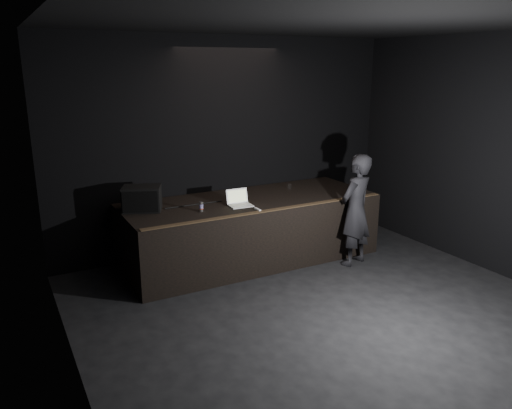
{
  "coord_description": "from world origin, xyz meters",
  "views": [
    {
      "loc": [
        -3.52,
        -3.98,
        3.04
      ],
      "look_at": [
        -0.13,
        2.3,
        1.03
      ],
      "focal_mm": 35.0,
      "sensor_mm": 36.0,
      "label": 1
    }
  ],
  "objects": [
    {
      "name": "stage_monitor",
      "position": [
        -1.67,
        2.91,
        1.18
      ],
      "size": [
        0.64,
        0.57,
        0.36
      ],
      "rotation": [
        0.0,
        0.0,
        -0.41
      ],
      "color": "black",
      "rests_on": "stage_riser"
    },
    {
      "name": "person",
      "position": [
        1.34,
        1.78,
        0.88
      ],
      "size": [
        0.74,
        0.6,
        1.75
      ],
      "primitive_type": "imported",
      "rotation": [
        0.0,
        0.0,
        3.46
      ],
      "color": "black",
      "rests_on": "ground"
    },
    {
      "name": "riser_lip",
      "position": [
        0.0,
        2.02,
        1.01
      ],
      "size": [
        3.92,
        0.1,
        0.01
      ],
      "primitive_type": "cube",
      "color": "brown",
      "rests_on": "stage_riser"
    },
    {
      "name": "cable",
      "position": [
        -0.92,
        2.81,
        1.01
      ],
      "size": [
        0.91,
        0.02,
        0.02
      ],
      "primitive_type": "cylinder",
      "rotation": [
        0.0,
        1.57,
        -0.0
      ],
      "color": "black",
      "rests_on": "stage_riser"
    },
    {
      "name": "room_walls",
      "position": [
        0.0,
        0.0,
        2.02
      ],
      "size": [
        6.1,
        7.1,
        3.52
      ],
      "color": "black",
      "rests_on": "ground"
    },
    {
      "name": "stage_riser",
      "position": [
        0.0,
        2.73,
        0.5
      ],
      "size": [
        4.0,
        1.5,
        1.0
      ],
      "primitive_type": "cube",
      "color": "black",
      "rests_on": "ground"
    },
    {
      "name": "ground",
      "position": [
        0.0,
        0.0,
        0.0
      ],
      "size": [
        7.0,
        7.0,
        0.0
      ],
      "primitive_type": "plane",
      "color": "black",
      "rests_on": "ground"
    },
    {
      "name": "laptop",
      "position": [
        -0.31,
        2.49,
        1.06
      ],
      "size": [
        0.36,
        0.32,
        0.23
      ],
      "rotation": [
        0.0,
        0.0,
        -0.06
      ],
      "color": "silver",
      "rests_on": "stage_riser"
    },
    {
      "name": "plastic_cup",
      "position": [
        0.88,
        2.98,
        1.05
      ],
      "size": [
        0.07,
        0.07,
        0.09
      ],
      "primitive_type": "cylinder",
      "color": "white",
      "rests_on": "stage_riser"
    },
    {
      "name": "wii_remote",
      "position": [
        -0.2,
        2.11,
        1.01
      ],
      "size": [
        0.04,
        0.15,
        0.03
      ],
      "primitive_type": "cube",
      "rotation": [
        0.0,
        0.0,
        0.0
      ],
      "color": "white",
      "rests_on": "stage_riser"
    },
    {
      "name": "beer_can",
      "position": [
        -0.94,
        2.46,
        1.07
      ],
      "size": [
        0.06,
        0.06,
        0.14
      ],
      "color": "silver",
      "rests_on": "stage_riser"
    }
  ]
}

